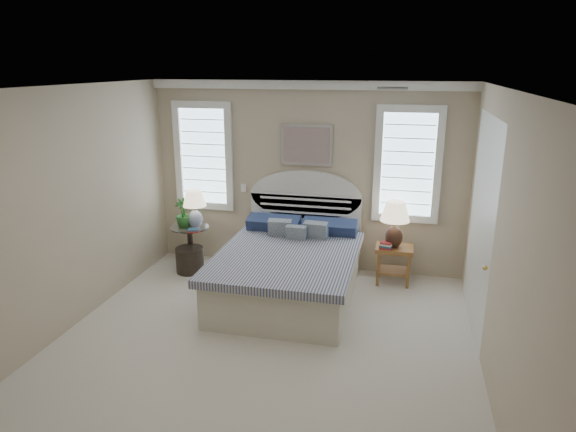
# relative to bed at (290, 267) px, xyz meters

# --- Properties ---
(floor) EXTENTS (4.50, 5.00, 0.01)m
(floor) POSITION_rel_bed_xyz_m (0.00, -1.46, -0.39)
(floor) COLOR #B5A99B
(floor) RESTS_ON ground
(ceiling) EXTENTS (4.50, 5.00, 0.01)m
(ceiling) POSITION_rel_bed_xyz_m (0.00, -1.46, 2.31)
(ceiling) COLOR silver
(ceiling) RESTS_ON wall_back
(wall_back) EXTENTS (4.50, 0.02, 2.70)m
(wall_back) POSITION_rel_bed_xyz_m (0.00, 1.04, 0.96)
(wall_back) COLOR #BDAB8D
(wall_back) RESTS_ON floor
(wall_left) EXTENTS (0.02, 5.00, 2.70)m
(wall_left) POSITION_rel_bed_xyz_m (-2.25, -1.46, 0.96)
(wall_left) COLOR #BDAB8D
(wall_left) RESTS_ON floor
(wall_right) EXTENTS (0.02, 5.00, 2.70)m
(wall_right) POSITION_rel_bed_xyz_m (2.25, -1.46, 0.96)
(wall_right) COLOR #BDAB8D
(wall_right) RESTS_ON floor
(crown_molding) EXTENTS (4.50, 0.08, 0.12)m
(crown_molding) POSITION_rel_bed_xyz_m (0.00, 1.00, 2.25)
(crown_molding) COLOR white
(crown_molding) RESTS_ON wall_back
(hvac_vent) EXTENTS (0.30, 0.20, 0.02)m
(hvac_vent) POSITION_rel_bed_xyz_m (1.20, -0.66, 2.29)
(hvac_vent) COLOR #B2B2B2
(hvac_vent) RESTS_ON ceiling
(switch_plate) EXTENTS (0.08, 0.01, 0.12)m
(switch_plate) POSITION_rel_bed_xyz_m (-0.95, 1.03, 0.76)
(switch_plate) COLOR white
(switch_plate) RESTS_ON wall_back
(window_left) EXTENTS (0.90, 0.06, 1.60)m
(window_left) POSITION_rel_bed_xyz_m (-1.55, 1.02, 1.21)
(window_left) COLOR #C9EAFF
(window_left) RESTS_ON wall_back
(window_right) EXTENTS (0.90, 0.06, 1.60)m
(window_right) POSITION_rel_bed_xyz_m (1.40, 1.02, 1.21)
(window_right) COLOR #C9EAFF
(window_right) RESTS_ON wall_back
(painting) EXTENTS (0.74, 0.04, 0.58)m
(painting) POSITION_rel_bed_xyz_m (0.00, 1.00, 1.43)
(painting) COLOR silver
(painting) RESTS_ON wall_back
(closet_door) EXTENTS (0.02, 1.80, 2.40)m
(closet_door) POSITION_rel_bed_xyz_m (2.23, -0.26, 0.81)
(closet_door) COLOR silver
(closet_door) RESTS_ON floor
(bed) EXTENTS (1.72, 2.28, 1.47)m
(bed) POSITION_rel_bed_xyz_m (0.00, 0.00, 0.00)
(bed) COLOR beige
(bed) RESTS_ON floor
(side_table_left) EXTENTS (0.56, 0.56, 0.63)m
(side_table_left) POSITION_rel_bed_xyz_m (-1.65, 0.59, 0.00)
(side_table_left) COLOR black
(side_table_left) RESTS_ON floor
(nightstand_right) EXTENTS (0.50, 0.40, 0.53)m
(nightstand_right) POSITION_rel_bed_xyz_m (1.30, 0.69, 0.00)
(nightstand_right) COLOR #9B5D32
(nightstand_right) RESTS_ON floor
(floor_pot) EXTENTS (0.48, 0.48, 0.36)m
(floor_pot) POSITION_rel_bed_xyz_m (-1.59, 0.41, -0.20)
(floor_pot) COLOR black
(floor_pot) RESTS_ON floor
(lamp_left) EXTENTS (0.34, 0.34, 0.55)m
(lamp_left) POSITION_rel_bed_xyz_m (-1.55, 0.59, 0.58)
(lamp_left) COLOR silver
(lamp_left) RESTS_ON side_table_left
(lamp_right) EXTENTS (0.49, 0.49, 0.64)m
(lamp_right) POSITION_rel_bed_xyz_m (1.28, 0.67, 0.54)
(lamp_right) COLOR black
(lamp_right) RESTS_ON nightstand_right
(potted_plant) EXTENTS (0.30, 0.30, 0.42)m
(potted_plant) POSITION_rel_bed_xyz_m (-1.71, 0.55, 0.46)
(potted_plant) COLOR #2C7033
(potted_plant) RESTS_ON side_table_left
(books_left) EXTENTS (0.18, 0.15, 0.04)m
(books_left) POSITION_rel_bed_xyz_m (-1.49, 0.37, 0.27)
(books_left) COLOR #A5292B
(books_left) RESTS_ON side_table_left
(books_right) EXTENTS (0.19, 0.16, 0.09)m
(books_right) POSITION_rel_bed_xyz_m (1.19, 0.58, 0.19)
(books_right) COLOR #A5292B
(books_right) RESTS_ON nightstand_right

